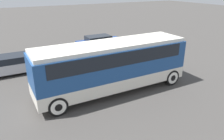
{
  "coord_description": "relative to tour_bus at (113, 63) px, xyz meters",
  "views": [
    {
      "loc": [
        -6.03,
        -10.99,
        6.38
      ],
      "look_at": [
        0.0,
        0.0,
        1.41
      ],
      "focal_mm": 35.0,
      "sensor_mm": 36.0,
      "label": 1
    }
  ],
  "objects": [
    {
      "name": "ground_plane",
      "position": [
        -0.1,
        -0.0,
        -1.89
      ],
      "size": [
        120.0,
        120.0,
        0.0
      ],
      "primitive_type": "plane",
      "color": "#423F3D"
    },
    {
      "name": "tour_bus",
      "position": [
        0.0,
        0.0,
        0.0
      ],
      "size": [
        9.61,
        2.59,
        3.14
      ],
      "color": "silver",
      "rests_on": "ground_plane"
    },
    {
      "name": "parked_car_mid",
      "position": [
        -5.22,
        6.24,
        -1.19
      ],
      "size": [
        4.72,
        1.97,
        1.4
      ],
      "color": "#BCBCC1",
      "rests_on": "ground_plane"
    },
    {
      "name": "parked_car_near",
      "position": [
        3.43,
        9.13,
        -1.17
      ],
      "size": [
        4.78,
        1.86,
        1.4
      ],
      "color": "navy",
      "rests_on": "ground_plane"
    }
  ]
}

